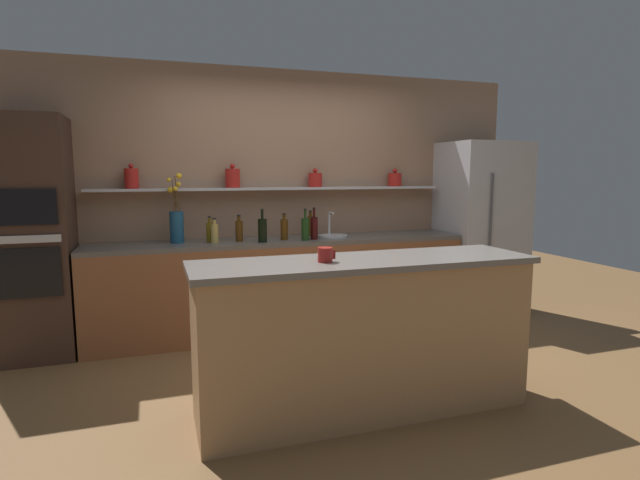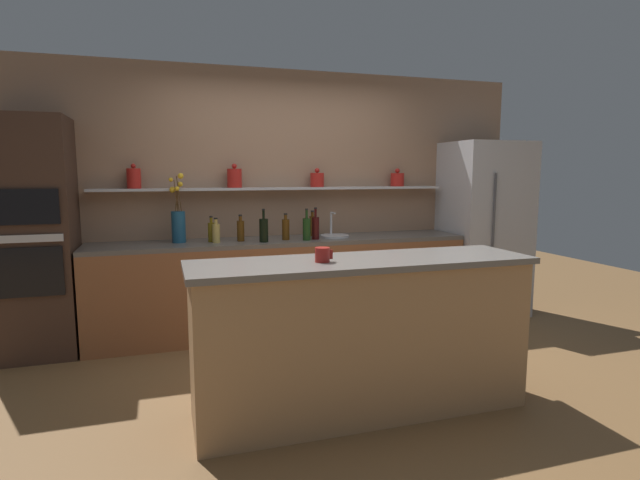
{
  "view_description": "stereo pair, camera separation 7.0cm",
  "coord_description": "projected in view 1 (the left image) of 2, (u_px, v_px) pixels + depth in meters",
  "views": [
    {
      "loc": [
        -1.27,
        -3.47,
        1.56
      ],
      "look_at": [
        0.0,
        0.33,
        1.02
      ],
      "focal_mm": 28.0,
      "sensor_mm": 36.0,
      "label": 1
    },
    {
      "loc": [
        -1.2,
        -3.49,
        1.56
      ],
      "look_at": [
        0.0,
        0.33,
        1.02
      ],
      "focal_mm": 28.0,
      "sensor_mm": 36.0,
      "label": 2
    }
  ],
  "objects": [
    {
      "name": "flower_vase",
      "position": [
        177.0,
        222.0,
        4.6
      ],
      "size": [
        0.14,
        0.15,
        0.64
      ],
      "color": "navy",
      "rests_on": "back_counter_unit"
    },
    {
      "name": "bottle_spirit_4",
      "position": [
        239.0,
        230.0,
        4.72
      ],
      "size": [
        0.07,
        0.07,
        0.25
      ],
      "color": "#4C2D0C",
      "rests_on": "back_counter_unit"
    },
    {
      "name": "island_counter",
      "position": [
        364.0,
        336.0,
        3.25
      ],
      "size": [
        2.22,
        0.61,
        1.02
      ],
      "color": "tan",
      "rests_on": "ground_plane"
    },
    {
      "name": "bottle_spirit_3",
      "position": [
        215.0,
        233.0,
        4.6
      ],
      "size": [
        0.07,
        0.07,
        0.23
      ],
      "color": "tan",
      "rests_on": "back_counter_unit"
    },
    {
      "name": "bottle_spirit_1",
      "position": [
        311.0,
        225.0,
        5.11
      ],
      "size": [
        0.06,
        0.06,
        0.26
      ],
      "color": "#4C2D0C",
      "rests_on": "back_counter_unit"
    },
    {
      "name": "oven_tower",
      "position": [
        29.0,
        239.0,
        4.18
      ],
      "size": [
        0.66,
        0.64,
        2.03
      ],
      "color": "#3D281E",
      "rests_on": "ground_plane"
    },
    {
      "name": "coffee_mug",
      "position": [
        325.0,
        255.0,
        3.06
      ],
      "size": [
        0.11,
        0.09,
        0.09
      ],
      "color": "maroon",
      "rests_on": "island_counter"
    },
    {
      "name": "bottle_wine_7",
      "position": [
        305.0,
        229.0,
        4.79
      ],
      "size": [
        0.08,
        0.08,
        0.31
      ],
      "color": "#193814",
      "rests_on": "back_counter_unit"
    },
    {
      "name": "back_wall_unit",
      "position": [
        281.0,
        198.0,
        5.19
      ],
      "size": [
        5.2,
        0.28,
        2.6
      ],
      "color": "#937056",
      "rests_on": "ground_plane"
    },
    {
      "name": "bottle_spirit_2",
      "position": [
        284.0,
        229.0,
        4.81
      ],
      "size": [
        0.07,
        0.07,
        0.26
      ],
      "color": "#4C2D0C",
      "rests_on": "back_counter_unit"
    },
    {
      "name": "bottle_wine_0",
      "position": [
        314.0,
        227.0,
        4.85
      ],
      "size": [
        0.07,
        0.07,
        0.31
      ],
      "color": "#380C0C",
      "rests_on": "back_counter_unit"
    },
    {
      "name": "bottle_oil_6",
      "position": [
        210.0,
        232.0,
        4.67
      ],
      "size": [
        0.06,
        0.06,
        0.24
      ],
      "color": "brown",
      "rests_on": "back_counter_unit"
    },
    {
      "name": "bottle_wine_5",
      "position": [
        262.0,
        230.0,
        4.66
      ],
      "size": [
        0.08,
        0.08,
        0.31
      ],
      "color": "black",
      "rests_on": "back_counter_unit"
    },
    {
      "name": "refrigerator",
      "position": [
        481.0,
        229.0,
        5.56
      ],
      "size": [
        0.83,
        0.73,
        1.9
      ],
      "color": "#B7B7BC",
      "rests_on": "ground_plane"
    },
    {
      "name": "ground_plane",
      "position": [
        333.0,
        376.0,
        3.87
      ],
      "size": [
        12.0,
        12.0,
        0.0
      ],
      "primitive_type": "plane",
      "color": "brown"
    },
    {
      "name": "sink_fixture",
      "position": [
        333.0,
        235.0,
        5.06
      ],
      "size": [
        0.3,
        0.3,
        0.25
      ],
      "color": "#B7B7BC",
      "rests_on": "back_counter_unit"
    },
    {
      "name": "back_counter_unit",
      "position": [
        283.0,
        285.0,
        4.95
      ],
      "size": [
        3.66,
        0.62,
        0.92
      ],
      "color": "brown",
      "rests_on": "ground_plane"
    }
  ]
}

